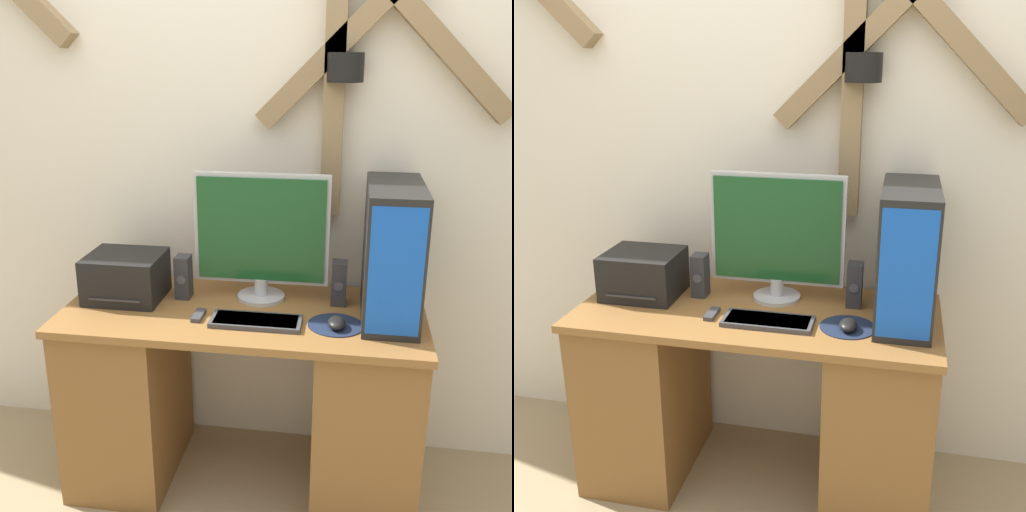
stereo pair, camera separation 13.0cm
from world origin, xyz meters
The scene contains 11 objects.
wall_back centered at (0.01, 0.68, 1.37)m, with size 6.40×0.19×2.70m.
desk centered at (0.00, 0.31, 0.41)m, with size 1.41×0.63×0.79m.
monitor centered at (0.05, 0.45, 1.06)m, with size 0.54×0.19×0.52m.
keyboard centered at (0.07, 0.20, 0.80)m, with size 0.34×0.14×0.02m.
mousepad centered at (0.37, 0.23, 0.79)m, with size 0.21×0.21×0.00m.
mouse centered at (0.37, 0.20, 0.81)m, with size 0.06×0.10×0.04m.
computer_tower centered at (0.56, 0.36, 1.05)m, with size 0.20×0.48×0.51m.
printer centered at (-0.49, 0.36, 0.88)m, with size 0.30×0.27×0.19m.
speaker_left centered at (-0.26, 0.41, 0.88)m, with size 0.06×0.08×0.18m.
speaker_right centered at (0.37, 0.44, 0.88)m, with size 0.06×0.08×0.18m.
remote_control centered at (-0.15, 0.22, 0.80)m, with size 0.04×0.11×0.02m.
Camera 1 is at (0.40, -1.81, 1.74)m, focal length 42.00 mm.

